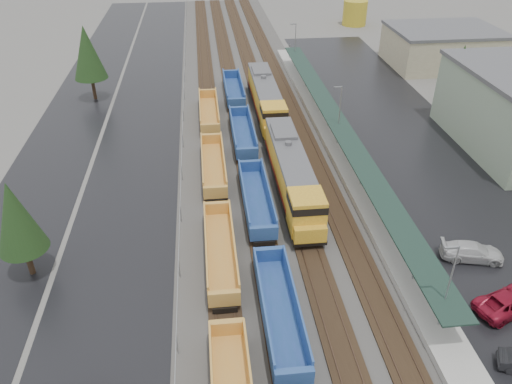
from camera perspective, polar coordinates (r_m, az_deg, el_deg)
ballast_strip at (r=70.51m, az=-0.42°, el=8.42°), size 20.00×160.00×0.08m
trackbed at (r=70.46m, az=-0.42°, el=8.50°), size 14.60×160.00×0.22m
west_parking_lot at (r=70.69m, az=-12.71°, el=7.64°), size 10.00×160.00×0.02m
west_road at (r=72.54m, az=-20.61°, el=6.97°), size 9.00×160.00×0.02m
east_commuter_lot at (r=66.37m, az=17.15°, el=5.30°), size 16.00×100.00×0.02m
station_platform at (r=62.99m, az=9.23°, el=5.63°), size 3.00×80.00×8.00m
chainlink_fence at (r=68.19m, az=-8.33°, el=8.65°), size 0.08×160.04×2.02m
tree_west_near at (r=43.75m, az=-25.79°, el=-2.58°), size 3.96×3.96×9.00m
tree_west_far at (r=78.89m, az=-18.73°, el=14.87°), size 4.84×4.84×11.00m
tree_east at (r=74.53m, az=22.26°, el=12.69°), size 4.40×4.40×10.00m
locomotive_lead at (r=51.77m, az=4.15°, el=2.03°), size 3.18×20.97×4.75m
locomotive_trail at (r=70.48m, az=1.15°, el=10.58°), size 3.18×20.97×4.75m
well_string_yellow at (r=37.93m, az=-3.48°, el=-13.97°), size 2.53×89.21×2.24m
well_string_blue at (r=43.88m, az=1.15°, el=-6.29°), size 2.62×90.09×2.32m
storage_tank at (r=122.20m, az=11.23°, el=19.44°), size 5.36×5.36×5.36m
parked_car_east_b at (r=43.91m, az=26.88°, el=-11.17°), size 4.28×6.20×1.57m
parked_car_east_c at (r=47.85m, az=23.47°, el=-6.29°), size 3.38×5.74×1.56m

